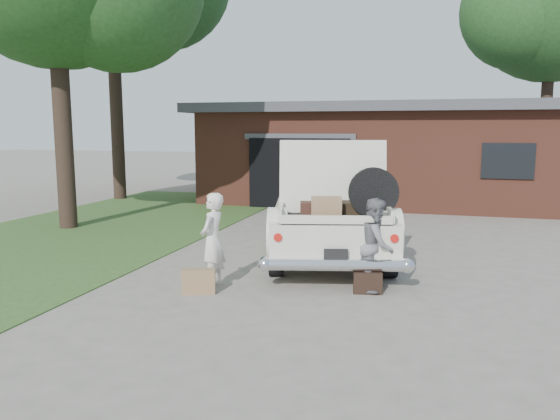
# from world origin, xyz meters

# --- Properties ---
(ground) EXTENTS (90.00, 90.00, 0.00)m
(ground) POSITION_xyz_m (0.00, 0.00, 0.00)
(ground) COLOR gray
(ground) RESTS_ON ground
(grass_strip) EXTENTS (6.00, 16.00, 0.02)m
(grass_strip) POSITION_xyz_m (-5.50, 3.00, 0.01)
(grass_strip) COLOR #2D4C1E
(grass_strip) RESTS_ON ground
(house) EXTENTS (12.80, 7.80, 3.30)m
(house) POSITION_xyz_m (0.98, 11.47, 1.67)
(house) COLOR brown
(house) RESTS_ON ground
(tree_right) EXTENTS (7.20, 6.26, 10.51)m
(tree_right) POSITION_xyz_m (6.72, 15.30, 7.07)
(tree_right) COLOR #38281E
(tree_right) RESTS_ON ground
(sedan) EXTENTS (3.38, 5.92, 2.30)m
(sedan) POSITION_xyz_m (0.53, 2.31, 0.82)
(sedan) COLOR silver
(sedan) RESTS_ON ground
(woman_left) EXTENTS (0.38, 0.56, 1.51)m
(woman_left) POSITION_xyz_m (-0.76, -0.60, 0.76)
(woman_left) COLOR silver
(woman_left) RESTS_ON ground
(woman_right) EXTENTS (0.58, 0.73, 1.45)m
(woman_right) POSITION_xyz_m (1.73, -0.04, 0.73)
(woman_right) COLOR slate
(woman_right) RESTS_ON ground
(suitcase_left) EXTENTS (0.53, 0.33, 0.39)m
(suitcase_left) POSITION_xyz_m (-0.83, -1.00, 0.19)
(suitcase_left) COLOR #99764E
(suitcase_left) RESTS_ON ground
(suitcase_right) EXTENTS (0.45, 0.22, 0.33)m
(suitcase_right) POSITION_xyz_m (1.65, -0.28, 0.17)
(suitcase_right) COLOR black
(suitcase_right) RESTS_ON ground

